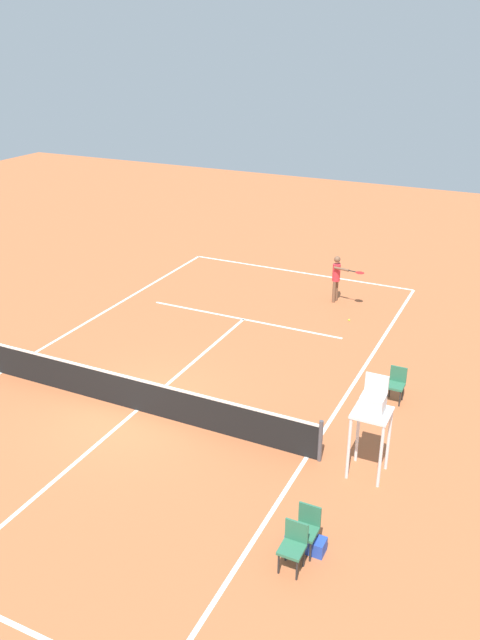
# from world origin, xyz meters

# --- Properties ---
(ground_plane) EXTENTS (60.00, 60.00, 0.00)m
(ground_plane) POSITION_xyz_m (0.00, 0.00, 0.00)
(ground_plane) COLOR #B76038
(court_lines) EXTENTS (9.52, 23.70, 0.01)m
(court_lines) POSITION_xyz_m (0.00, 0.00, 0.00)
(court_lines) COLOR white
(court_lines) RESTS_ON ground
(tennis_net) EXTENTS (10.12, 0.10, 1.07)m
(tennis_net) POSITION_xyz_m (0.00, 0.00, 0.50)
(tennis_net) COLOR #4C4C51
(tennis_net) RESTS_ON ground
(player_serving) EXTENTS (1.26, 0.72, 1.74)m
(player_serving) POSITION_xyz_m (-2.37, -9.39, 1.04)
(player_serving) COLOR brown
(player_serving) RESTS_ON ground
(tennis_ball) EXTENTS (0.07, 0.07, 0.07)m
(tennis_ball) POSITION_xyz_m (-3.32, -7.93, 0.03)
(tennis_ball) COLOR #CCE033
(tennis_ball) RESTS_ON ground
(umpire_chair) EXTENTS (0.80, 0.80, 2.41)m
(umpire_chair) POSITION_xyz_m (-6.11, -0.03, 1.61)
(umpire_chair) COLOR silver
(umpire_chair) RESTS_ON ground
(courtside_chair_near) EXTENTS (0.44, 0.46, 0.95)m
(courtside_chair_near) POSITION_xyz_m (-5.64, 3.29, 0.53)
(courtside_chair_near) COLOR #262626
(courtside_chair_near) RESTS_ON ground
(courtside_chair_mid) EXTENTS (0.44, 0.46, 0.95)m
(courtside_chair_mid) POSITION_xyz_m (-5.95, -3.41, 0.53)
(courtside_chair_mid) COLOR #262626
(courtside_chair_mid) RESTS_ON ground
(courtside_chair_far) EXTENTS (0.44, 0.46, 0.95)m
(courtside_chair_far) POSITION_xyz_m (-5.70, 2.76, 0.53)
(courtside_chair_far) COLOR #262626
(courtside_chair_far) RESTS_ON ground
(equipment_bag) EXTENTS (0.76, 0.32, 0.30)m
(equipment_bag) POSITION_xyz_m (-5.70, 2.75, 0.15)
(equipment_bag) COLOR #2647B7
(equipment_bag) RESTS_ON ground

